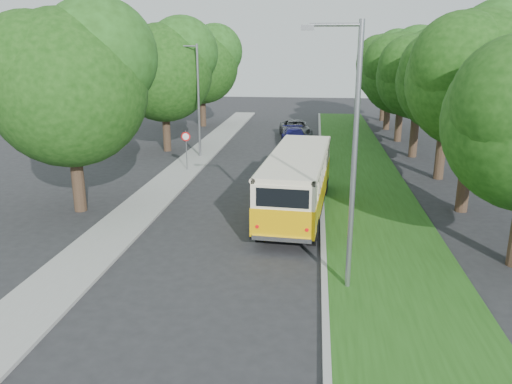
# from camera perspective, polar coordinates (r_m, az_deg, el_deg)

# --- Properties ---
(ground) EXTENTS (120.00, 120.00, 0.00)m
(ground) POSITION_cam_1_polar(r_m,az_deg,el_deg) (18.59, -3.52, -6.83)
(ground) COLOR #252527
(ground) RESTS_ON ground
(curb) EXTENTS (0.20, 70.00, 0.15)m
(curb) POSITION_cam_1_polar(r_m,az_deg,el_deg) (22.98, 7.58, -2.18)
(curb) COLOR gray
(curb) RESTS_ON ground
(grass_verge) EXTENTS (4.50, 70.00, 0.13)m
(grass_verge) POSITION_cam_1_polar(r_m,az_deg,el_deg) (23.15, 13.40, -2.38)
(grass_verge) COLOR #204A13
(grass_verge) RESTS_ON ground
(sidewalk) EXTENTS (2.20, 70.00, 0.12)m
(sidewalk) POSITION_cam_1_polar(r_m,az_deg,el_deg) (24.31, -12.63, -1.45)
(sidewalk) COLOR gray
(sidewalk) RESTS_ON ground
(treeline) EXTENTS (24.27, 41.91, 9.46)m
(treeline) POSITION_cam_1_polar(r_m,az_deg,el_deg) (34.85, 6.97, 13.87)
(treeline) COLOR #332319
(treeline) RESTS_ON ground
(lamppost_near) EXTENTS (1.71, 0.16, 8.00)m
(lamppost_near) POSITION_cam_1_polar(r_m,az_deg,el_deg) (14.66, 10.85, 4.52)
(lamppost_near) COLOR gray
(lamppost_near) RESTS_ON ground
(lamppost_far) EXTENTS (1.71, 0.16, 7.50)m
(lamppost_far) POSITION_cam_1_polar(r_m,az_deg,el_deg) (33.89, -6.77, 10.75)
(lamppost_far) COLOR gray
(lamppost_far) RESTS_ON ground
(warning_sign) EXTENTS (0.56, 0.10, 2.50)m
(warning_sign) POSITION_cam_1_polar(r_m,az_deg,el_deg) (30.31, -8.00, 5.48)
(warning_sign) COLOR gray
(warning_sign) RESTS_ON ground
(vintage_bus) EXTENTS (3.19, 9.76, 2.85)m
(vintage_bus) POSITION_cam_1_polar(r_m,az_deg,el_deg) (22.36, 4.73, 1.00)
(vintage_bus) COLOR #F1B207
(vintage_bus) RESTS_ON ground
(car_silver) EXTENTS (2.10, 4.13, 1.35)m
(car_silver) POSITION_cam_1_polar(r_m,az_deg,el_deg) (31.33, 3.06, 4.02)
(car_silver) COLOR #B3B2B7
(car_silver) RESTS_ON ground
(car_white) EXTENTS (2.99, 4.89, 1.52)m
(car_white) POSITION_cam_1_polar(r_m,az_deg,el_deg) (31.95, 5.21, 4.38)
(car_white) COLOR silver
(car_white) RESTS_ON ground
(car_blue) EXTENTS (2.35, 4.75, 1.33)m
(car_blue) POSITION_cam_1_polar(r_m,az_deg,el_deg) (38.39, 4.40, 6.24)
(car_blue) COLOR navy
(car_blue) RESTS_ON ground
(car_grey) EXTENTS (3.10, 5.42, 1.43)m
(car_grey) POSITION_cam_1_polar(r_m,az_deg,el_deg) (42.14, 4.54, 7.19)
(car_grey) COLOR #4F5255
(car_grey) RESTS_ON ground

